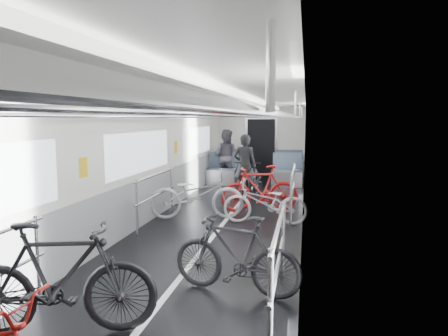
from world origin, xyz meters
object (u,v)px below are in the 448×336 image
Objects in this scene: bike_aisle at (252,179)px; bike_left_mid at (59,279)px; bike_left_far at (197,194)px; bike_right_far at (260,189)px; person_seated at (226,156)px; bike_right_mid at (265,202)px; bike_right_near at (236,254)px; person_standing at (245,166)px.

bike_left_mid is at bearing -93.23° from bike_aisle.
bike_left_far is 1.12× the size of bike_right_far.
bike_right_far is 3.96m from person_seated.
bike_left_mid is 4.49m from bike_left_far.
bike_left_mid is 1.12× the size of bike_right_mid.
bike_aisle is at bearing 128.34° from person_seated.
bike_left_mid reaches higher than bike_right_near.
person_standing is (-0.57, 1.56, 0.31)m from bike_right_far.
bike_right_near is 5.62m from bike_aisle.
bike_left_mid is 0.95× the size of bike_left_far.
bike_left_mid is at bearing -40.61° from bike_right_near.
person_standing is (0.62, 2.41, 0.32)m from bike_left_far.
bike_left_far is 1.22× the size of bike_right_near.
bike_right_far is (1.18, 0.85, 0.01)m from bike_left_far.
bike_left_far is 1.46m from bike_right_far.
bike_left_far is 4.53m from person_seated.
bike_aisle is at bearing 156.81° from person_standing.
bike_left_mid is at bearing 102.99° from person_seated.
person_standing is at bearing 125.15° from person_seated.
bike_right_far is at bearing -168.79° from bike_right_mid.
bike_right_near is 0.96× the size of bike_right_mid.
person_standing is at bearing -22.32° from bike_left_mid.
bike_right_mid is at bearing 111.13° from person_standing.
person_seated is (-0.30, 4.51, 0.35)m from bike_left_far.
bike_right_near is 5.75m from person_standing.
bike_right_near is at bearing -79.99° from bike_aisle.
bike_right_near is 3.14m from bike_right_mid.
bike_aisle reaches higher than bike_right_near.
person_seated is at bearing -176.95° from bike_right_far.
bike_left_mid is 0.97× the size of bike_aisle.
bike_left_mid is 9.01m from person_seated.
bike_left_far is at bearing -105.14° from bike_aisle.
person_standing is 2.29m from person_seated.
bike_right_far reaches higher than bike_left_far.
bike_right_mid is 0.96× the size of person_seated.
bike_aisle is at bearing -164.64° from bike_right_near.
bike_right_far is at bearing -29.84° from bike_left_mid.
bike_aisle is at bearing -167.42° from bike_right_mid.
bike_aisle is at bearing -24.01° from bike_left_mid.
bike_right_far is (-0.20, 4.13, 0.04)m from bike_right_near.
person_standing is (0.69, 6.90, 0.27)m from bike_left_mid.
person_standing is (-0.19, 0.10, 0.32)m from bike_aisle.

